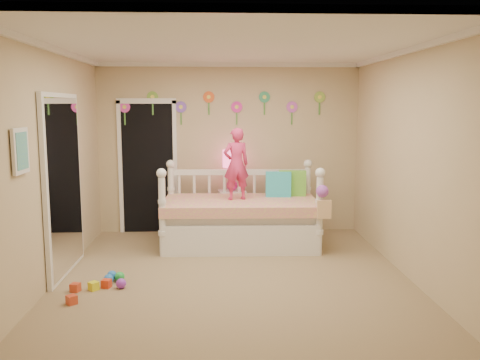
{
  "coord_description": "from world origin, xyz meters",
  "views": [
    {
      "loc": [
        -0.18,
        -5.6,
        1.95
      ],
      "look_at": [
        0.1,
        0.6,
        1.05
      ],
      "focal_mm": 38.07,
      "sensor_mm": 36.0,
      "label": 1
    }
  ],
  "objects_px": {
    "nightstand": "(232,212)",
    "table_lamp": "(232,164)",
    "child": "(236,164)",
    "daybed": "(240,204)"
  },
  "relations": [
    {
      "from": "child",
      "to": "nightstand",
      "type": "bearing_deg",
      "value": -101.13
    },
    {
      "from": "child",
      "to": "table_lamp",
      "type": "distance_m",
      "value": 0.66
    },
    {
      "from": "daybed",
      "to": "table_lamp",
      "type": "distance_m",
      "value": 0.84
    },
    {
      "from": "daybed",
      "to": "table_lamp",
      "type": "relative_size",
      "value": 3.46
    },
    {
      "from": "nightstand",
      "to": "table_lamp",
      "type": "bearing_deg",
      "value": -7.39
    },
    {
      "from": "daybed",
      "to": "nightstand",
      "type": "bearing_deg",
      "value": 99.16
    },
    {
      "from": "daybed",
      "to": "child",
      "type": "height_order",
      "value": "child"
    },
    {
      "from": "nightstand",
      "to": "table_lamp",
      "type": "height_order",
      "value": "table_lamp"
    },
    {
      "from": "nightstand",
      "to": "table_lamp",
      "type": "xyz_separation_m",
      "value": [
        0.0,
        0.0,
        0.75
      ]
    },
    {
      "from": "daybed",
      "to": "table_lamp",
      "type": "xyz_separation_m",
      "value": [
        -0.09,
        0.68,
        0.5
      ]
    }
  ]
}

